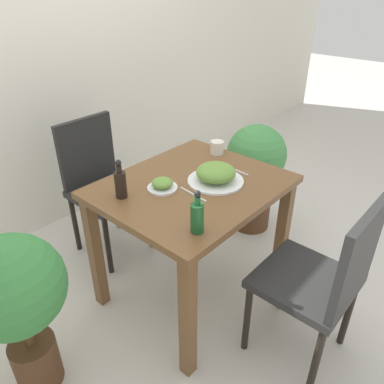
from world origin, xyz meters
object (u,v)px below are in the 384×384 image
(chair_far, at_px, (100,180))
(condiment_bottle, at_px, (197,216))
(sauce_bottle, at_px, (120,183))
(drink_cup, at_px, (217,148))
(side_plate, at_px, (162,185))
(food_plate, at_px, (216,174))
(potted_plant_right, at_px, (255,167))
(potted_plant_left, at_px, (16,297))
(chair_near, at_px, (324,278))

(chair_far, relative_size, condiment_bottle, 4.61)
(sauce_bottle, bearing_deg, drink_cup, -2.50)
(chair_far, bearing_deg, condiment_bottle, -103.50)
(side_plate, height_order, drink_cup, drink_cup)
(food_plate, bearing_deg, potted_plant_right, 15.87)
(sauce_bottle, bearing_deg, food_plate, -30.49)
(food_plate, bearing_deg, condiment_bottle, -151.69)
(side_plate, relative_size, condiment_bottle, 0.77)
(condiment_bottle, bearing_deg, drink_cup, 32.24)
(side_plate, height_order, potted_plant_right, side_plate)
(potted_plant_right, bearing_deg, potted_plant_left, 179.23)
(potted_plant_left, bearing_deg, drink_cup, -0.69)
(chair_far, height_order, food_plate, chair_far)
(drink_cup, xyz_separation_m, sauce_bottle, (-0.70, 0.03, 0.04))
(chair_far, bearing_deg, potted_plant_left, -144.90)
(side_plate, bearing_deg, potted_plant_left, 174.25)
(side_plate, height_order, condiment_bottle, condiment_bottle)
(side_plate, height_order, potted_plant_left, potted_plant_left)
(food_plate, relative_size, side_plate, 1.91)
(condiment_bottle, height_order, potted_plant_left, condiment_bottle)
(drink_cup, xyz_separation_m, condiment_bottle, (-0.67, -0.43, 0.04))
(sauce_bottle, distance_m, potted_plant_left, 0.65)
(food_plate, relative_size, drink_cup, 3.68)
(condiment_bottle, xyz_separation_m, potted_plant_left, (-0.62, 0.44, -0.28))
(side_plate, bearing_deg, condiment_bottle, -113.25)
(chair_near, height_order, food_plate, chair_near)
(chair_far, relative_size, food_plate, 3.11)
(chair_far, distance_m, drink_cup, 0.80)
(chair_near, distance_m, drink_cup, 0.96)
(chair_near, relative_size, potted_plant_left, 1.11)
(potted_plant_right, bearing_deg, chair_near, -131.81)
(side_plate, distance_m, condiment_bottle, 0.40)
(sauce_bottle, relative_size, potted_plant_left, 0.24)
(chair_far, relative_size, sauce_bottle, 4.61)
(food_plate, bearing_deg, drink_cup, 37.12)
(food_plate, distance_m, condiment_bottle, 0.44)
(potted_plant_left, bearing_deg, sauce_bottle, 1.46)
(chair_far, bearing_deg, potted_plant_right, -36.16)
(chair_far, xyz_separation_m, drink_cup, (0.42, -0.63, 0.27))
(drink_cup, bearing_deg, potted_plant_left, 179.31)
(food_plate, bearing_deg, sauce_bottle, 149.51)
(chair_near, xyz_separation_m, condiment_bottle, (-0.35, 0.44, 0.31))
(food_plate, relative_size, sauce_bottle, 1.48)
(food_plate, xyz_separation_m, side_plate, (-0.23, 0.15, -0.02))
(chair_near, bearing_deg, drink_cup, -110.42)
(potted_plant_left, height_order, potted_plant_right, potted_plant_left)
(drink_cup, bearing_deg, chair_far, 123.96)
(condiment_bottle, relative_size, potted_plant_right, 0.24)
(condiment_bottle, xyz_separation_m, potted_plant_right, (1.12, 0.42, -0.33))
(food_plate, xyz_separation_m, potted_plant_right, (0.73, 0.21, -0.30))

